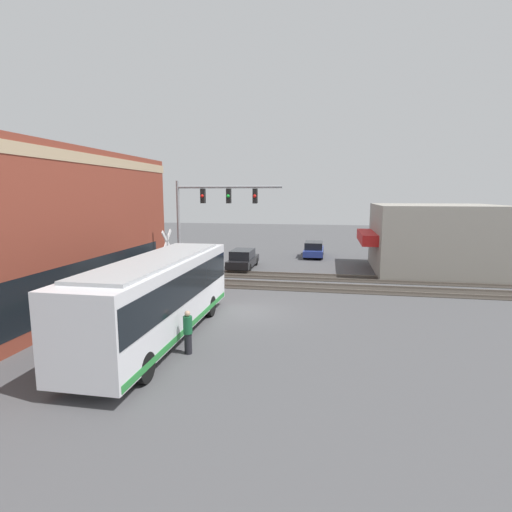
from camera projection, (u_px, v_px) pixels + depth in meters
ground_plane at (248, 312)px, 20.34m from camera, size 120.00×120.00×0.00m
shop_building at (433, 239)px, 30.48m from camera, size 8.74×9.96×5.15m
city_bus at (159, 295)px, 16.27m from camera, size 11.13×2.59×3.41m
traffic_signal_gantry at (208, 209)px, 24.99m from camera, size 0.42×6.74×6.77m
crossing_signal at (167, 254)px, 24.33m from camera, size 1.41×1.18×3.81m
rail_track_near at (266, 285)px, 26.17m from camera, size 2.60×60.00×0.15m
rail_track_far at (273, 275)px, 29.28m from camera, size 2.60×60.00×0.15m
parked_car_black at (243, 260)px, 32.20m from camera, size 4.76×1.82×1.53m
parked_car_blue at (314, 250)px, 38.06m from camera, size 4.79×1.82×1.46m
pedestrian_near_bus at (188, 332)px, 14.87m from camera, size 0.34×0.34×1.67m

